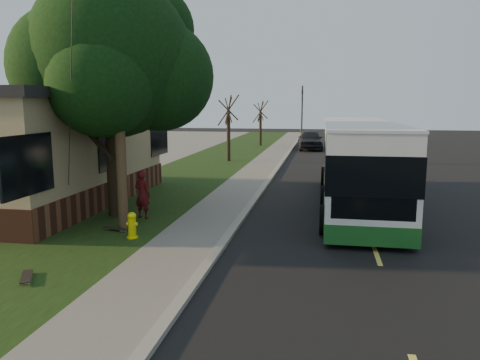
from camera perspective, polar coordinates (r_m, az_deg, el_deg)
name	(u,v)px	position (r m, az deg, el deg)	size (l,w,h in m)	color
ground	(223,245)	(12.78, -2.05, -7.93)	(120.00, 120.00, 0.00)	black
road	(353,186)	(22.30, 13.57, -0.73)	(8.00, 80.00, 0.01)	black
curb	(267,182)	(22.40, 3.32, -0.30)	(0.25, 80.00, 0.12)	gray
sidewalk	(246,182)	(22.54, 0.79, -0.27)	(2.00, 80.00, 0.08)	slate
grass_verge	(177,180)	(23.35, -7.71, -0.03)	(5.00, 80.00, 0.07)	black
fire_hydrant	(132,225)	(13.43, -13.02, -5.39)	(0.32, 0.32, 0.74)	yellow
utility_pole	(117,74)	(14.23, -14.73, 12.41)	(2.86, 3.21, 9.07)	#473321
leafy_tree	(114,60)	(16.13, -15.17, 13.90)	(6.30, 6.00, 7.80)	black
bare_tree_near	(228,129)	(30.59, -1.42, 6.22)	(1.38, 1.21, 4.31)	black
bare_tree_far	(260,124)	(42.34, 2.51, 6.86)	(1.38, 1.21, 4.03)	black
traffic_signal	(302,110)	(45.99, 7.56, 8.43)	(0.18, 0.22, 5.50)	#2D2D30
transit_bus	(358,162)	(17.85, 14.18, 2.20)	(2.67, 11.56, 3.13)	silver
skateboarder	(142,194)	(15.56, -11.81, -1.73)	(0.58, 0.38, 1.58)	#531013
skateboard_main	(27,277)	(11.17, -24.58, -10.67)	(0.59, 0.83, 0.08)	black
skateboard_spare	(116,229)	(14.38, -14.94, -5.76)	(0.81, 0.40, 0.07)	black
dumpster	(65,176)	(22.14, -20.57, 0.51)	(1.65, 1.51, 1.18)	black
distant_car	(310,140)	(39.57, 8.53, 4.89)	(1.95, 4.85, 1.65)	black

